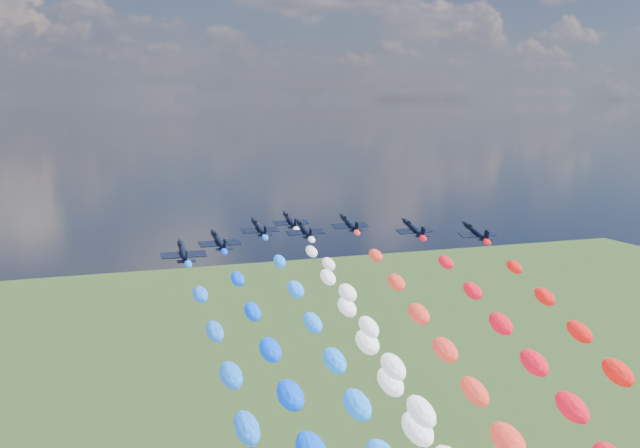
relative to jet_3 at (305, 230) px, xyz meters
name	(u,v)px	position (x,y,z in m)	size (l,w,h in m)	color
jet_0	(183,252)	(-27.65, -15.54, 0.00)	(7.77, 10.42, 2.30)	black
jet_1	(219,241)	(-19.29, -6.65, 0.00)	(7.77, 10.42, 2.30)	black
jet_2	(259,228)	(-7.97, 5.56, 0.00)	(7.77, 10.42, 2.30)	black
jet_3	(305,230)	(0.00, 0.00, 0.00)	(7.77, 10.42, 2.30)	black
jet_4	(290,221)	(1.19, 13.06, 0.00)	(7.77, 10.42, 2.30)	black
jet_5	(349,224)	(11.66, 4.59, 0.00)	(7.77, 10.42, 2.30)	black
jet_6	(414,229)	(21.50, -6.14, 0.00)	(7.77, 10.42, 2.30)	black
jet_7	(476,232)	(31.12, -14.45, 0.00)	(7.77, 10.42, 2.30)	black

